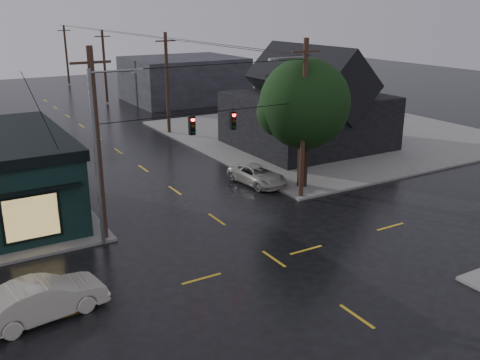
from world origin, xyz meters
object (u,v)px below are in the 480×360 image
corner_tree (305,104)px  utility_pole_ne (301,198)px  suv_silver (257,175)px  sedan_cream (43,299)px  utility_pole_nw (106,240)px

corner_tree → utility_pole_ne: (-1.30, -1.63, -5.81)m
utility_pole_ne → suv_silver: (-0.92, 3.83, 0.66)m
corner_tree → utility_pole_ne: bearing=-128.7°
sedan_cream → corner_tree: bearing=-75.9°
sedan_cream → suv_silver: 19.21m
utility_pole_nw → utility_pole_ne: (13.00, 0.00, 0.00)m
corner_tree → suv_silver: 6.03m
utility_pole_nw → utility_pole_ne: same height
utility_pole_ne → suv_silver: size_ratio=2.13×
utility_pole_ne → utility_pole_nw: bearing=180.0°
corner_tree → suv_silver: corner_tree is taller
suv_silver → sedan_cream: bearing=-155.2°
corner_tree → utility_pole_ne: 6.17m
utility_pole_nw → suv_silver: utility_pole_nw is taller
utility_pole_ne → suv_silver: 4.00m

